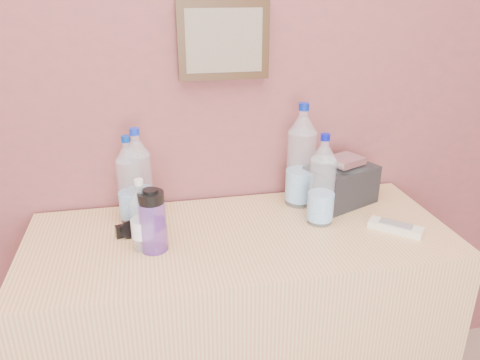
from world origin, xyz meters
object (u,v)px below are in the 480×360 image
pet_small (142,219)px  toiletry_bag (341,182)px  pet_large_a (130,184)px  pet_large_b (139,181)px  pet_large_c (301,161)px  ac_remote (395,227)px  foil_packet (345,160)px  dresser (241,338)px  nalgene_bottle (153,221)px  sunglasses (140,227)px  pet_large_d (322,185)px

pet_small → toiletry_bag: size_ratio=0.98×
pet_large_a → pet_large_b: bearing=1.5°
pet_large_c → toiletry_bag: bearing=-7.0°
pet_large_a → ac_remote: size_ratio=1.75×
pet_large_b → pet_large_c: (0.56, 0.01, 0.02)m
pet_large_b → foil_packet: size_ratio=2.82×
dresser → pet_large_c: size_ratio=3.66×
nalgene_bottle → ac_remote: bearing=-2.9°
pet_small → nalgene_bottle: bearing=-24.3°
pet_large_c → sunglasses: (-0.56, -0.11, -0.14)m
pet_large_d → nalgene_bottle: 0.55m
dresser → ac_remote: 0.66m
pet_large_b → sunglasses: (-0.01, -0.10, -0.12)m
nalgene_bottle → foil_packet: nalgene_bottle is taller
ac_remote → toiletry_bag: bearing=153.0°
pet_large_d → toiletry_bag: pet_large_d is taller
dresser → pet_large_a: bearing=153.7°
pet_large_d → sunglasses: size_ratio=1.95×
foil_packet → pet_large_b: bearing=177.8°
pet_large_a → toiletry_bag: pet_large_a is taller
pet_large_a → toiletry_bag: (0.73, -0.00, -0.05)m
toiletry_bag → foil_packet: size_ratio=2.04×
pet_large_d → pet_large_a: bearing=166.8°
pet_large_d → sunglasses: 0.59m
pet_large_c → nalgene_bottle: pet_large_c is taller
foil_packet → pet_large_a: bearing=178.0°
pet_large_a → nalgene_bottle: 0.22m
nalgene_bottle → sunglasses: size_ratio=1.24×
dresser → pet_small: size_ratio=6.02×
pet_large_b → ac_remote: bearing=-17.3°
pet_large_a → ac_remote: (0.82, -0.25, -0.12)m
pet_large_a → pet_large_d: bearing=-13.2°
ac_remote → dresser: bearing=-146.9°
sunglasses → dresser: bearing=-28.9°
ac_remote → toiletry_bag: 0.27m
pet_large_a → nalgene_bottle: bearing=-73.1°
sunglasses → toiletry_bag: toiletry_bag is taller
pet_large_a → ac_remote: bearing=-16.6°
pet_small → sunglasses: bearing=95.7°
pet_small → ac_remote: bearing=-3.8°
pet_small → ac_remote: 0.80m
sunglasses → pet_large_d: bearing=-20.8°
pet_small → nalgene_bottle: (0.03, -0.01, -0.00)m
pet_small → foil_packet: 0.72m
pet_small → pet_large_a: bearing=99.7°
pet_large_c → nalgene_bottle: (-0.52, -0.22, -0.07)m
pet_large_b → pet_small: 0.20m
pet_large_b → toiletry_bag: 0.71m
pet_large_c → sunglasses: size_ratio=2.34×
dresser → ac_remote: (0.49, -0.08, 0.43)m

